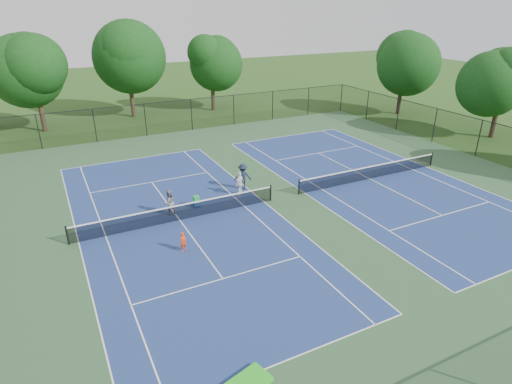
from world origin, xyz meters
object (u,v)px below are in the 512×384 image
ball_hopper (196,199)px  bystander_b (243,176)px  tree_back_c (212,61)px  tree_side_f (504,80)px  ball_crate (197,205)px  tree_back_a (32,67)px  tree_side_e (405,60)px  bystander_a (240,183)px  tree_back_b (127,54)px  child_player (183,242)px  instructor (169,202)px

ball_hopper → bystander_b: bearing=18.7°
bystander_b → ball_hopper: bearing=42.0°
ball_hopper → tree_back_c: bearing=66.1°
tree_side_f → ball_crate: (-29.53, -1.74, -5.10)m
tree_back_a → tree_side_e: tree_back_a is taller
tree_side_e → bystander_b: tree_side_e is taller
tree_back_a → bystander_a: 25.22m
tree_back_a → tree_back_b: tree_back_b is taller
tree_side_f → bystander_a: tree_side_f is taller
tree_back_b → child_player: size_ratio=9.59×
tree_side_f → bystander_b: 26.15m
child_player → instructor: 4.32m
bystander_b → tree_back_a: bearing=-39.2°
tree_back_b → child_player: bearing=-97.4°
tree_side_f → instructor: (-31.28, -1.98, -4.47)m
tree_side_e → bystander_a: size_ratio=5.54×
tree_back_a → tree_back_b: bearing=12.5°
bystander_b → ball_crate: bearing=42.0°
tree_back_a → ball_crate: tree_back_a is taller
child_player → ball_hopper: child_player is taller
tree_back_b → child_player: 30.13m
tree_side_e → instructor: bearing=-156.8°
tree_back_c → tree_back_a: bearing=-176.8°
tree_back_c → child_player: tree_back_c is taller
tree_side_f → bystander_a: 26.79m
tree_side_f → ball_hopper: (-29.53, -1.74, -4.73)m
bystander_b → ball_crate: size_ratio=4.99×
tree_back_a → tree_side_f: 42.55m
ball_crate → bystander_b: bearing=18.7°
instructor → bystander_b: bystander_b is taller
bystander_b → tree_side_f: bearing=-155.7°
tree_side_f → ball_crate: size_ratio=22.98×
child_player → tree_back_b: bearing=58.0°
instructor → tree_back_b: bearing=-114.7°
child_player → ball_crate: child_player is taller
tree_back_a → ball_crate: (7.47, -22.74, -5.88)m
tree_back_b → ball_hopper: bearing=-93.5°
child_player → bystander_a: (5.42, 4.99, 0.28)m
bystander_a → ball_crate: bystander_a is taller
tree_back_a → tree_side_f: size_ratio=1.13×
tree_side_e → ball_crate: size_ratio=25.13×
tree_back_c → tree_side_e: size_ratio=0.95×
tree_side_e → tree_back_b: bearing=156.0°
tree_back_a → ball_hopper: (7.47, -22.74, -5.52)m
ball_crate → bystander_a: bearing=8.6°
ball_hopper → child_player: bearing=-116.9°
tree_back_a → bystander_b: bearing=-62.4°
tree_side_f → ball_crate: tree_side_f is taller
tree_side_e → tree_side_f: size_ratio=1.09×
tree_back_b → bystander_b: bearing=-84.6°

